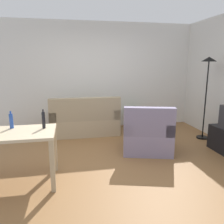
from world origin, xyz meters
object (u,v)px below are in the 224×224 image
Objects in this scene: potted_plant at (134,115)px; bottle_blue at (11,121)px; torchiere_lamp at (208,76)px; bottle_dark at (44,120)px; armchair at (147,135)px; desk at (10,140)px; couch at (85,121)px.

potted_plant is 2.27× the size of bottle_blue.
torchiere_lamp is 3.57m from bottle_dark.
bottle_dark is (-2.06, -2.33, 0.55)m from potted_plant.
potted_plant is 0.52× the size of armchair.
potted_plant is (2.50, 2.45, -0.32)m from desk.
armchair is (2.26, 0.79, -0.33)m from desk.
potted_plant is 3.16m from bottle_dark.
couch reaches higher than desk.
torchiere_lamp is 3.97m from bottle_blue.
desk is 4.80× the size of bottle_blue.
bottle_blue is (-2.27, -0.59, 0.55)m from armchair.
desk is 2.11× the size of potted_plant.
bottle_blue reaches higher than armchair.
couch is 2.45m from desk.
bottle_dark is at bearing -10.77° from bottle_blue.
bottle_dark is at bearing -131.46° from potted_plant.
torchiere_lamp is at bearing -42.50° from potted_plant.
bottle_blue is at bearing 169.23° from bottle_dark.
bottle_blue is (-2.51, -2.24, 0.54)m from potted_plant.
couch and armchair have the same top height.
potted_plant is at bearing 44.20° from desk.
torchiere_lamp reaches higher than couch.
bottle_dark is at bearing -160.66° from torchiere_lamp.
bottle_dark is (-0.72, -2.02, 0.57)m from couch.
desk is at bearing -165.21° from bottle_dark.
desk is at bearing -161.18° from torchiere_lamp.
couch is at bearing 161.93° from torchiere_lamp.
potted_plant is 2.06× the size of bottle_dark.
torchiere_lamp is 1.66× the size of armchair.
armchair is at bearing 20.41° from bottle_dark.
bottle_blue reaches higher than couch.
torchiere_lamp is at bearing 15.97° from bottle_blue.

